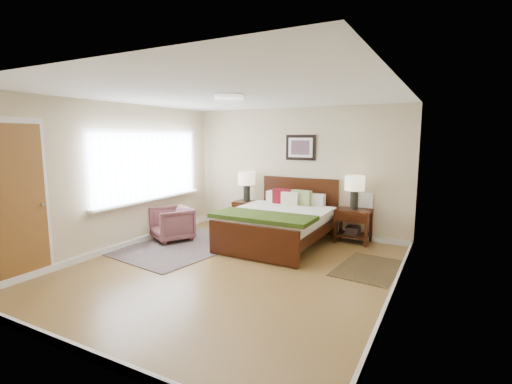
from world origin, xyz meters
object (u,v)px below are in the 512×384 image
nightstand_right (353,222)px  lamp_right (355,186)px  rug_persian (183,246)px  lamp_left (247,181)px  armchair (172,224)px  bed (279,217)px  nightstand_left (246,207)px

nightstand_right → lamp_right: bearing=90.0°
rug_persian → lamp_left: bearing=87.0°
lamp_left → rug_persian: bearing=-101.2°
lamp_right → rug_persian: bearing=-146.6°
lamp_right → armchair: bearing=-154.3°
nightstand_right → rug_persian: 3.11m
lamp_left → armchair: size_ratio=0.89×
bed → armchair: (-1.90, -0.68, -0.20)m
bed → nightstand_left: bearing=145.7°
bed → lamp_left: 1.45m
nightstand_right → lamp_left: bearing=179.6°
lamp_left → armchair: 1.80m
nightstand_left → nightstand_right: 2.25m
nightstand_right → lamp_right: size_ratio=1.02×
armchair → rug_persian: (0.45, -0.24, -0.31)m
nightstand_left → lamp_right: size_ratio=0.96×
lamp_left → rug_persian: (-0.34, -1.70, -1.01)m
nightstand_right → lamp_left: 2.33m
lamp_right → rug_persian: (-2.58, -1.70, -1.05)m
bed → rug_persian: bearing=-147.5°
nightstand_left → rug_persian: bearing=-101.3°
lamp_right → bed: bearing=-145.5°
lamp_right → rug_persian: 3.26m
bed → nightstand_left: 1.35m
bed → rug_persian: bed is taller
armchair → rug_persian: size_ratio=0.30×
nightstand_left → lamp_right: lamp_right is taller
nightstand_left → lamp_right: bearing=0.5°
bed → nightstand_right: bed is taller
bed → nightstand_right: size_ratio=3.29×
nightstand_right → rug_persian: size_ratio=0.28×
bed → rug_persian: 1.79m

